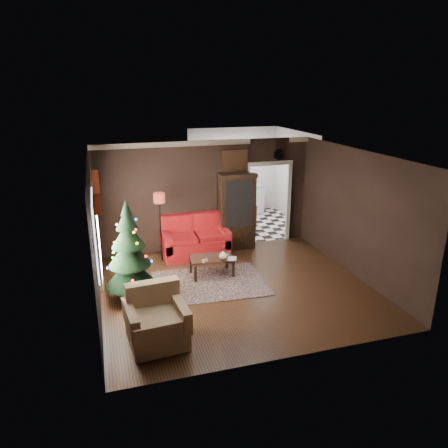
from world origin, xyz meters
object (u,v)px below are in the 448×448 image
object	(u,v)px
floor_lamp	(161,228)
teapot	(223,256)
christmas_tree	(129,250)
curio_cabinet	(237,213)
coffee_table	(212,266)
armchair	(156,318)
wall_clock	(279,154)
loveseat	(195,236)
kitchen_table	(242,216)

from	to	relation	value
floor_lamp	teapot	xyz separation A→B (m)	(1.15, -1.36, -0.31)
christmas_tree	floor_lamp	bearing A→B (deg)	63.71
curio_cabinet	coffee_table	distance (m)	1.96
floor_lamp	armchair	size ratio (longest dim) A/B	1.77
curio_cabinet	wall_clock	world-z (taller)	wall_clock
floor_lamp	teapot	bearing A→B (deg)	-49.84
floor_lamp	christmas_tree	distance (m)	1.98
loveseat	wall_clock	size ratio (longest dim) A/B	5.31
kitchen_table	armchair	bearing A→B (deg)	-122.29
armchair	wall_clock	bearing A→B (deg)	40.78
kitchen_table	coffee_table	bearing A→B (deg)	-120.65
curio_cabinet	kitchen_table	bearing A→B (deg)	65.56
loveseat	teapot	distance (m)	1.49
christmas_tree	wall_clock	size ratio (longest dim) A/B	5.90
loveseat	coffee_table	size ratio (longest dim) A/B	1.82
wall_clock	teapot	bearing A→B (deg)	-138.00
curio_cabinet	teapot	distance (m)	1.94
floor_lamp	christmas_tree	xyz separation A→B (m)	(-0.87, -1.77, 0.22)
loveseat	teapot	bearing A→B (deg)	-79.02
teapot	curio_cabinet	bearing A→B (deg)	62.72
armchair	teapot	distance (m)	2.72
curio_cabinet	armchair	bearing A→B (deg)	-124.98
coffee_table	kitchen_table	size ratio (longest dim) A/B	1.25
loveseat	kitchen_table	size ratio (longest dim) A/B	2.27
armchair	curio_cabinet	bearing A→B (deg)	50.01
curio_cabinet	kitchen_table	world-z (taller)	curio_cabinet
curio_cabinet	wall_clock	bearing A→B (deg)	8.53
christmas_tree	wall_clock	xyz separation A→B (m)	(4.08, 2.27, 1.33)
armchair	wall_clock	world-z (taller)	wall_clock
armchair	kitchen_table	distance (m)	6.13
loveseat	teapot	size ratio (longest dim) A/B	8.86
coffee_table	wall_clock	xyz separation A→B (m)	(2.27, 1.65, 2.16)
christmas_tree	wall_clock	world-z (taller)	wall_clock
wall_clock	kitchen_table	distance (m)	2.43
curio_cabinet	floor_lamp	world-z (taller)	curio_cabinet
curio_cabinet	wall_clock	distance (m)	1.88
teapot	kitchen_table	distance (m)	3.46
loveseat	christmas_tree	size ratio (longest dim) A/B	0.90
loveseat	wall_clock	bearing A→B (deg)	9.66
kitchen_table	christmas_tree	bearing A→B (deg)	-135.13
loveseat	armchair	bearing A→B (deg)	-112.67
floor_lamp	coffee_table	distance (m)	1.61
loveseat	curio_cabinet	distance (m)	1.25
teapot	wall_clock	world-z (taller)	wall_clock
coffee_table	christmas_tree	bearing A→B (deg)	-161.30
armchair	loveseat	bearing A→B (deg)	62.31
floor_lamp	coffee_table	bearing A→B (deg)	-50.77
loveseat	armchair	size ratio (longest dim) A/B	1.74
coffee_table	wall_clock	world-z (taller)	wall_clock
coffee_table	loveseat	bearing A→B (deg)	93.58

